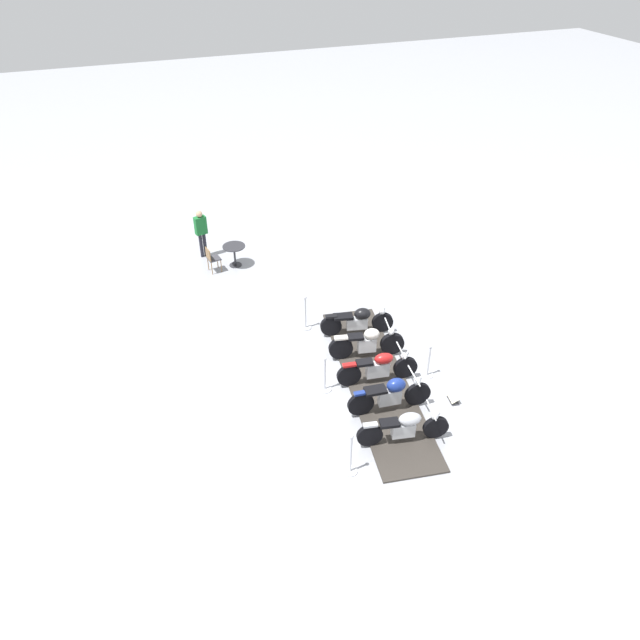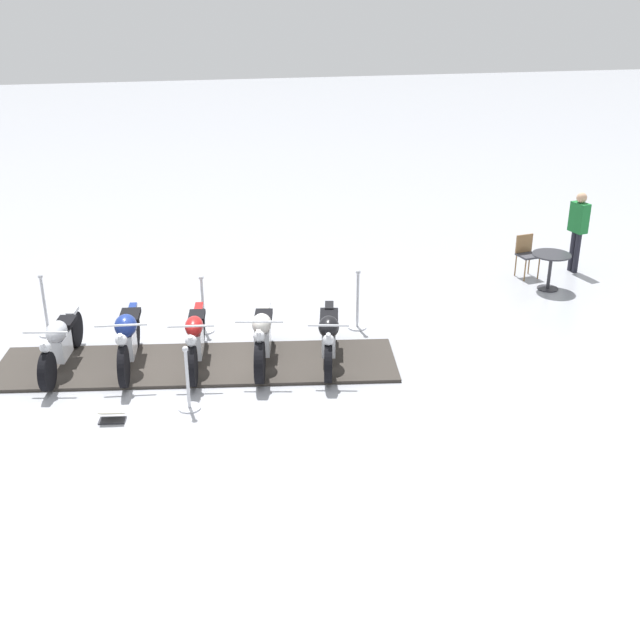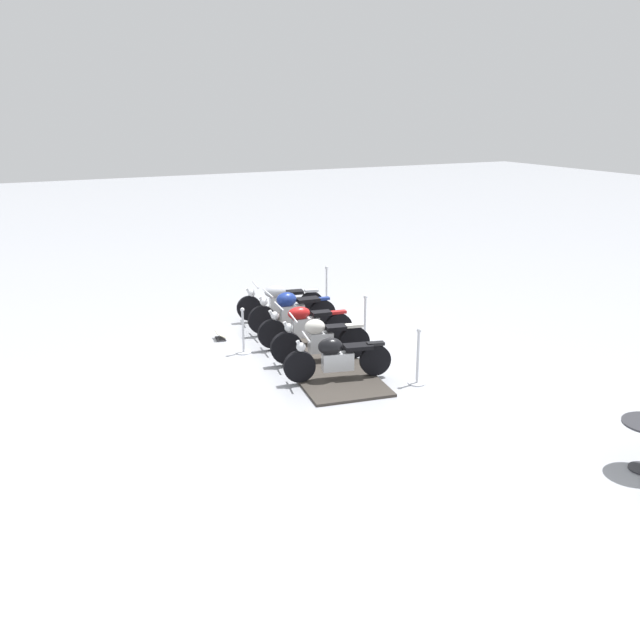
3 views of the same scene
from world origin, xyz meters
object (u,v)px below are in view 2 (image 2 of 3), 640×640
motorcycle_cream (263,337)px  motorcycle_chrome (60,342)px  motorcycle_black (329,336)px  cafe_chair_near_table (527,253)px  bystander_person (578,225)px  motorcycle_navy (128,337)px  cafe_table (551,263)px  stanchion_left_mid (203,315)px  stanchion_right_mid (188,390)px  info_placard (112,418)px  stanchion_left_front (46,316)px  motorcycle_maroon (196,339)px  stanchion_left_rear (357,310)px

motorcycle_cream → motorcycle_chrome: bearing=-86.6°
motorcycle_black → cafe_chair_near_table: size_ratio=2.35×
cafe_chair_near_table → bystander_person: 1.27m
motorcycle_chrome → motorcycle_black: 4.32m
motorcycle_navy → motorcycle_black: size_ratio=1.02×
motorcycle_navy → motorcycle_black: motorcycle_navy is taller
cafe_chair_near_table → cafe_table: bearing=-0.0°
motorcycle_chrome → stanchion_left_mid: stanchion_left_mid is taller
stanchion_right_mid → cafe_table: 8.23m
stanchion_right_mid → motorcycle_black: bearing=23.5°
motorcycle_navy → stanchion_right_mid: motorcycle_navy is taller
motorcycle_black → bystander_person: size_ratio=1.21×
motorcycle_cream → motorcycle_navy: bearing=-86.6°
motorcycle_cream → stanchion_right_mid: 1.76m
info_placard → stanchion_left_front: bearing=-61.5°
stanchion_left_front → stanchion_right_mid: bearing=-54.3°
stanchion_left_mid → cafe_table: stanchion_left_mid is taller
motorcycle_maroon → stanchion_right_mid: size_ratio=2.13×
motorcycle_navy → cafe_chair_near_table: 8.64m
motorcycle_chrome → motorcycle_maroon: size_ratio=1.01×
stanchion_left_rear → stanchion_right_mid: size_ratio=1.10×
motorcycle_cream → stanchion_left_front: (-3.58, 2.01, -0.14)m
stanchion_left_mid → motorcycle_chrome: bearing=-155.2°
stanchion_left_front → cafe_table: size_ratio=1.48×
motorcycle_cream → bystander_person: size_ratio=1.20×
stanchion_left_rear → bystander_person: bystander_person is taller
motorcycle_chrome → stanchion_left_rear: (5.09, 0.66, -0.15)m
motorcycle_navy → stanchion_left_front: 2.23m
stanchion_left_front → stanchion_right_mid: size_ratio=1.13×
motorcycle_cream → motorcycle_black: (1.06, -0.17, -0.01)m
motorcycle_black → info_placard: bearing=-58.2°
stanchion_left_front → cafe_table: (9.79, 0.22, 0.20)m
cafe_table → bystander_person: 1.44m
cafe_chair_near_table → bystander_person: bystander_person is taller
motorcycle_black → cafe_table: size_ratio=2.72×
stanchion_right_mid → stanchion_left_rear: bearing=36.5°
motorcycle_maroon → stanchion_left_rear: 3.13m
motorcycle_chrome → stanchion_left_front: 1.57m
stanchion_left_rear → cafe_chair_near_table: 4.59m
motorcycle_cream → cafe_chair_near_table: size_ratio=2.34×
motorcycle_maroon → cafe_table: motorcycle_maroon is taller
stanchion_left_rear → stanchion_left_mid: (-2.74, 0.43, -0.04)m
cafe_chair_near_table → info_placard: bearing=-72.3°
motorcycle_navy → stanchion_left_mid: stanchion_left_mid is taller
stanchion_left_rear → stanchion_right_mid: 3.94m
motorcycle_cream → cafe_table: motorcycle_cream is taller
motorcycle_maroon → motorcycle_black: 2.16m
stanchion_left_mid → cafe_chair_near_table: stanchion_left_mid is taller
motorcycle_maroon → bystander_person: (8.30, 2.95, 0.53)m
motorcycle_chrome → motorcycle_navy: size_ratio=1.01×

